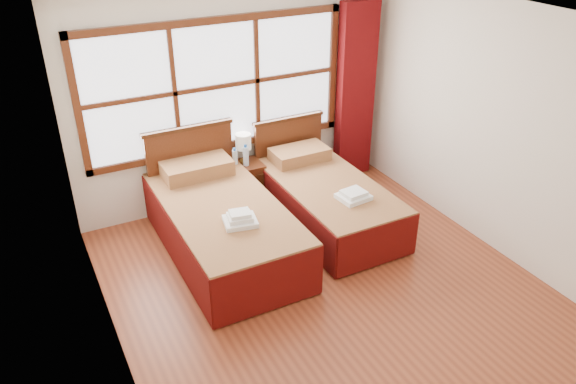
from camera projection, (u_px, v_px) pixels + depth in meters
floor at (331, 293)px, 5.52m from camera, size 4.50×4.50×0.00m
ceiling at (344, 23)px, 4.26m from camera, size 4.50×4.50×0.00m
wall_back at (236, 99)px, 6.64m from camera, size 4.00×0.00×4.00m
wall_left at (103, 233)px, 4.08m from camera, size 0.00×4.50×4.50m
wall_right at (504, 134)px, 5.70m from camera, size 0.00×4.50×4.50m
window at (217, 86)px, 6.41m from camera, size 3.16×0.06×1.56m
curtain at (355, 92)px, 7.24m from camera, size 0.50×0.16×2.30m
bed_left at (222, 223)px, 6.02m from camera, size 1.14×2.21×1.11m
bed_right at (326, 198)px, 6.56m from camera, size 1.02×2.04×0.99m
nightstand at (246, 184)px, 6.92m from camera, size 0.42×0.41×0.56m
towels_left at (240, 219)px, 5.50m from camera, size 0.36×0.33×0.13m
towels_right at (354, 196)px, 6.07m from camera, size 0.35×0.31×0.10m
lamp at (243, 142)px, 6.72m from camera, size 0.19×0.19×0.36m
bottle_near at (235, 158)px, 6.67m from camera, size 0.06×0.06×0.24m
bottle_far at (246, 156)px, 6.70m from camera, size 0.07×0.07×0.27m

